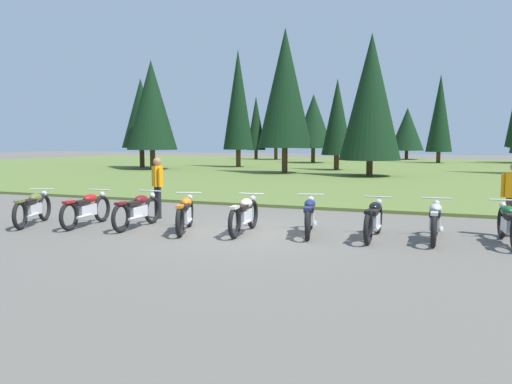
% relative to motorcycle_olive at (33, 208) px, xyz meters
% --- Properties ---
extents(ground_plane, '(140.00, 140.00, 0.00)m').
position_rel_motorcycle_olive_xyz_m(ground_plane, '(5.47, 0.93, -0.44)').
color(ground_plane, '#605B54').
extents(grass_moorland, '(80.00, 44.00, 0.10)m').
position_rel_motorcycle_olive_xyz_m(grass_moorland, '(5.47, 27.37, -0.39)').
color(grass_moorland, '#5B7033').
rests_on(grass_moorland, ground).
extents(forest_treeline, '(35.72, 30.93, 8.93)m').
position_rel_motorcycle_olive_xyz_m(forest_treeline, '(0.74, 30.09, 4.01)').
color(forest_treeline, '#47331E').
rests_on(forest_treeline, ground).
extents(motorcycle_olive, '(0.93, 2.00, 0.88)m').
position_rel_motorcycle_olive_xyz_m(motorcycle_olive, '(0.00, 0.00, 0.00)').
color(motorcycle_olive, black).
rests_on(motorcycle_olive, ground).
extents(motorcycle_red, '(0.62, 2.10, 0.88)m').
position_rel_motorcycle_olive_xyz_m(motorcycle_red, '(1.37, 0.36, 0.00)').
color(motorcycle_red, black).
rests_on(motorcycle_red, ground).
extents(motorcycle_maroon, '(0.62, 2.10, 0.88)m').
position_rel_motorcycle_olive_xyz_m(motorcycle_maroon, '(2.71, 0.61, 0.00)').
color(motorcycle_maroon, black).
rests_on(motorcycle_maroon, ground).
extents(motorcycle_orange, '(0.91, 2.01, 0.88)m').
position_rel_motorcycle_olive_xyz_m(motorcycle_orange, '(4.06, 0.57, 0.00)').
color(motorcycle_orange, black).
rests_on(motorcycle_orange, ground).
extents(motorcycle_cream, '(0.62, 2.10, 0.88)m').
position_rel_motorcycle_olive_xyz_m(motorcycle_cream, '(5.42, 0.90, 0.00)').
color(motorcycle_cream, black).
rests_on(motorcycle_cream, ground).
extents(motorcycle_navy, '(0.74, 2.07, 0.88)m').
position_rel_motorcycle_olive_xyz_m(motorcycle_navy, '(6.88, 1.28, 0.00)').
color(motorcycle_navy, black).
rests_on(motorcycle_navy, ground).
extents(motorcycle_black, '(0.62, 2.10, 0.88)m').
position_rel_motorcycle_olive_xyz_m(motorcycle_black, '(8.32, 1.29, 0.00)').
color(motorcycle_black, black).
rests_on(motorcycle_black, ground).
extents(motorcycle_silver, '(0.62, 2.10, 0.88)m').
position_rel_motorcycle_olive_xyz_m(motorcycle_silver, '(9.57, 1.52, 0.00)').
color(motorcycle_silver, black).
rests_on(motorcycle_silver, ground).
extents(motorcycle_british_green, '(0.62, 2.10, 0.88)m').
position_rel_motorcycle_olive_xyz_m(motorcycle_british_green, '(11.00, 1.70, 0.00)').
color(motorcycle_british_green, black).
rests_on(motorcycle_british_green, ground).
extents(rider_checking_bike, '(0.43, 0.40, 1.67)m').
position_rel_motorcycle_olive_xyz_m(rider_checking_bike, '(2.31, 2.15, 0.51)').
color(rider_checking_bike, black).
rests_on(rider_checking_bike, ground).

